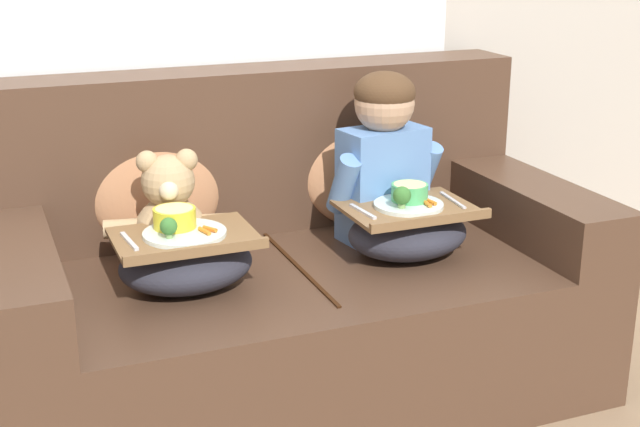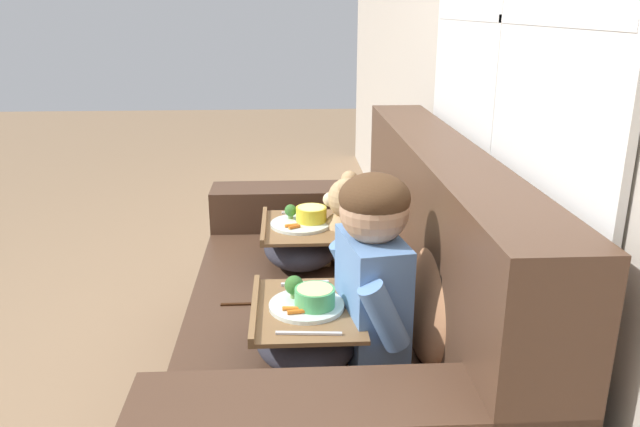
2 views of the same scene
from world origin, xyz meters
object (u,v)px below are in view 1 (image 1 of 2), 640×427
(lap_tray_teddy, at_px, (185,259))
(child_figure, at_px, (383,149))
(lap_tray_child, at_px, (408,229))
(couch, at_px, (284,281))
(throw_pillow_behind_child, at_px, (358,164))
(teddy_bear, at_px, (170,219))
(throw_pillow_behind_teddy, at_px, (156,186))

(lap_tray_teddy, bearing_deg, child_figure, 14.61)
(lap_tray_child, bearing_deg, couch, 154.64)
(child_figure, distance_m, lap_tray_teddy, 0.74)
(throw_pillow_behind_child, bearing_deg, couch, -148.75)
(couch, relative_size, teddy_bear, 4.69)
(child_figure, xyz_separation_m, lap_tray_child, (0.00, -0.18, -0.21))
(throw_pillow_behind_child, distance_m, lap_tray_child, 0.39)
(lap_tray_child, distance_m, lap_tray_teddy, 0.69)
(lap_tray_child, xyz_separation_m, lap_tray_teddy, (-0.69, 0.00, 0.00))
(throw_pillow_behind_teddy, xyz_separation_m, lap_tray_child, (0.69, -0.37, -0.11))
(throw_pillow_behind_child, distance_m, child_figure, 0.21)
(child_figure, xyz_separation_m, lap_tray_teddy, (-0.69, -0.18, -0.21))
(teddy_bear, bearing_deg, lap_tray_child, -14.41)
(throw_pillow_behind_teddy, xyz_separation_m, teddy_bear, (-0.00, -0.19, -0.05))
(throw_pillow_behind_child, bearing_deg, child_figure, -89.95)
(couch, distance_m, lap_tray_child, 0.42)
(throw_pillow_behind_child, bearing_deg, lap_tray_child, -89.97)
(throw_pillow_behind_child, height_order, lap_tray_child, throw_pillow_behind_child)
(throw_pillow_behind_teddy, xyz_separation_m, child_figure, (0.69, -0.19, 0.10))
(couch, bearing_deg, throw_pillow_behind_teddy, 148.75)
(couch, bearing_deg, child_figure, 2.97)
(child_figure, bearing_deg, lap_tray_teddy, -165.39)
(couch, height_order, throw_pillow_behind_child, couch)
(throw_pillow_behind_teddy, relative_size, teddy_bear, 1.12)
(couch, xyz_separation_m, throw_pillow_behind_child, (0.34, 0.21, 0.29))
(throw_pillow_behind_child, height_order, teddy_bear, throw_pillow_behind_child)
(couch, xyz_separation_m, lap_tray_teddy, (-0.34, -0.16, 0.18))
(throw_pillow_behind_teddy, distance_m, lap_tray_child, 0.79)
(teddy_bear, relative_size, lap_tray_teddy, 1.00)
(teddy_bear, relative_size, lap_tray_child, 0.99)
(lap_tray_child, bearing_deg, throw_pillow_behind_teddy, 151.61)
(lap_tray_child, bearing_deg, child_figure, 90.01)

